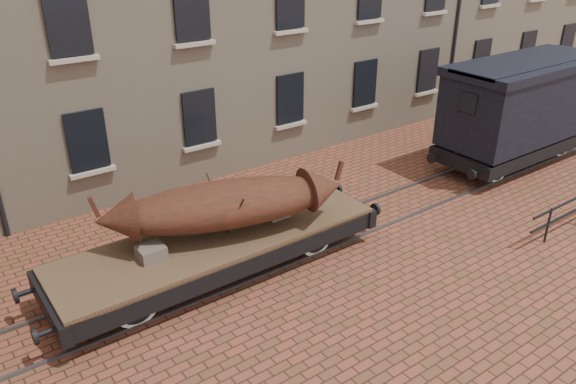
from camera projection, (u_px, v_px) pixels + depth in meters
ground at (363, 218)px, 16.12m from camera, size 90.00×90.00×0.00m
rail_track at (363, 217)px, 16.11m from camera, size 30.00×1.52×0.06m
flatcar_wagon at (219, 243)px, 13.27m from camera, size 8.81×2.39×1.33m
iron_boat at (226, 204)px, 12.97m from camera, size 5.85×3.00×1.44m
goods_van at (523, 100)px, 18.91m from camera, size 6.98×2.54×3.61m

